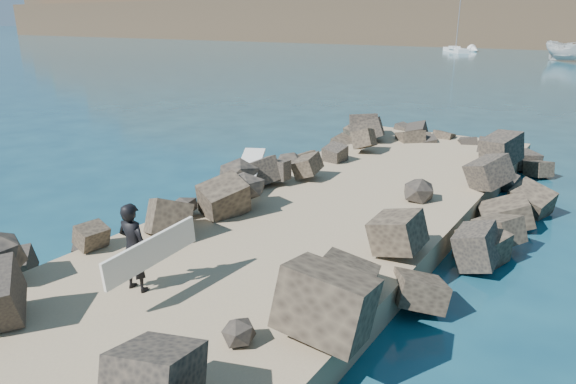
# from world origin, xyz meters

# --- Properties ---
(ground) EXTENTS (800.00, 800.00, 0.00)m
(ground) POSITION_xyz_m (0.00, 0.00, 0.00)
(ground) COLOR #0F384C
(ground) RESTS_ON ground
(jetty) EXTENTS (6.00, 26.00, 0.60)m
(jetty) POSITION_xyz_m (0.00, -2.00, 0.30)
(jetty) COLOR #8C7759
(jetty) RESTS_ON ground
(riprap_left) EXTENTS (2.60, 22.00, 1.00)m
(riprap_left) POSITION_xyz_m (-2.90, -1.50, 0.50)
(riprap_left) COLOR black
(riprap_left) RESTS_ON ground
(riprap_right) EXTENTS (2.60, 22.00, 1.00)m
(riprap_right) POSITION_xyz_m (2.90, -1.50, 0.50)
(riprap_right) COLOR black
(riprap_right) RESTS_ON ground
(surfboard_resting) EXTENTS (1.62, 2.41, 0.08)m
(surfboard_resting) POSITION_xyz_m (-2.60, 0.93, 1.04)
(surfboard_resting) COLOR silver
(surfboard_resting) RESTS_ON riprap_left
(boat_imported) EXTENTS (7.07, 6.31, 2.68)m
(boat_imported) POSITION_xyz_m (-1.58, 64.17, 1.34)
(boat_imported) COLOR silver
(boat_imported) RESTS_ON ground
(surfer_with_board) EXTENTS (0.79, 1.97, 1.59)m
(surfer_with_board) POSITION_xyz_m (-0.67, -4.63, 1.40)
(surfer_with_board) COLOR black
(surfer_with_board) RESTS_ON jetty
(sailboat_e) EXTENTS (5.74, 7.20, 9.13)m
(sailboat_e) POSITION_xyz_m (-19.02, 76.18, 0.35)
(sailboat_e) COLOR silver
(sailboat_e) RESTS_ON ground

